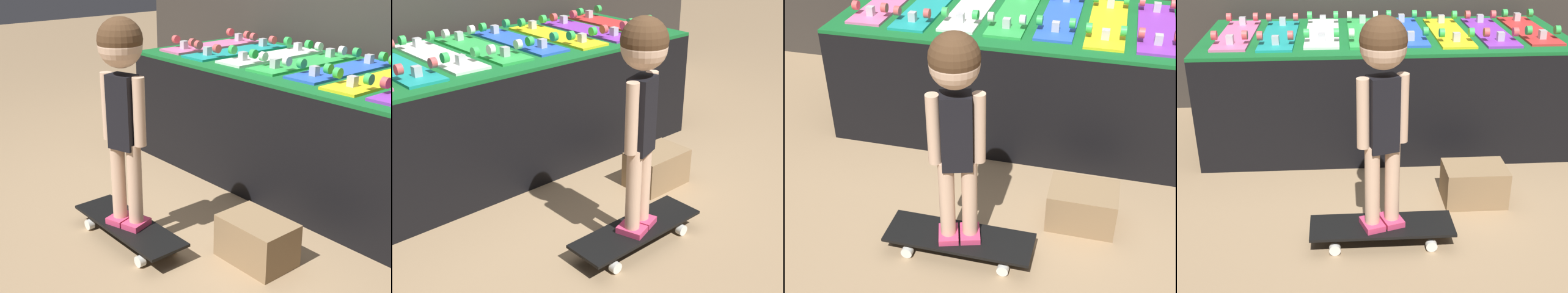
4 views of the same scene
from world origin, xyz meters
TOP-DOWN VIEW (x-y plane):
  - ground_plane at (0.00, 0.00)m, footprint 16.00×16.00m
  - display_rack at (0.00, 0.56)m, footprint 2.24×0.97m
  - skateboard_pink_on_rack at (-0.91, 0.57)m, footprint 0.20×0.75m
  - skateboard_teal_on_rack at (-0.65, 0.54)m, footprint 0.20×0.75m
  - skateboard_white_on_rack at (-0.39, 0.59)m, footprint 0.20×0.75m
  - skateboard_green_on_rack at (-0.13, 0.57)m, footprint 0.20×0.75m
  - skateboard_blue_on_rack at (0.13, 0.59)m, footprint 0.20×0.75m
  - skateboard_yellow_on_rack at (0.39, 0.54)m, footprint 0.20×0.75m
  - skateboard_purple_on_rack at (0.65, 0.54)m, footprint 0.20×0.75m
  - skateboard_on_floor at (-0.12, -0.67)m, footprint 0.67×0.21m
  - child at (-0.12, -0.67)m, footprint 0.22×0.20m
  - storage_box at (0.40, -0.33)m, footprint 0.32×0.22m

SIDE VIEW (x-z plane):
  - ground_plane at x=0.00m, z-range 0.00..0.00m
  - skateboard_on_floor at x=-0.12m, z-range 0.03..0.12m
  - storage_box at x=0.40m, z-range 0.00..0.20m
  - display_rack at x=0.00m, z-range 0.00..0.69m
  - skateboard_pink_on_rack at x=-0.91m, z-range 0.66..0.75m
  - skateboard_teal_on_rack at x=-0.65m, z-range 0.66..0.75m
  - skateboard_white_on_rack at x=-0.39m, z-range 0.66..0.75m
  - skateboard_green_on_rack at x=-0.13m, z-range 0.66..0.75m
  - skateboard_blue_on_rack at x=0.13m, z-range 0.66..0.75m
  - skateboard_yellow_on_rack at x=0.39m, z-range 0.66..0.75m
  - skateboard_purple_on_rack at x=0.65m, z-range 0.66..0.75m
  - child at x=-0.12m, z-range 0.28..1.25m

